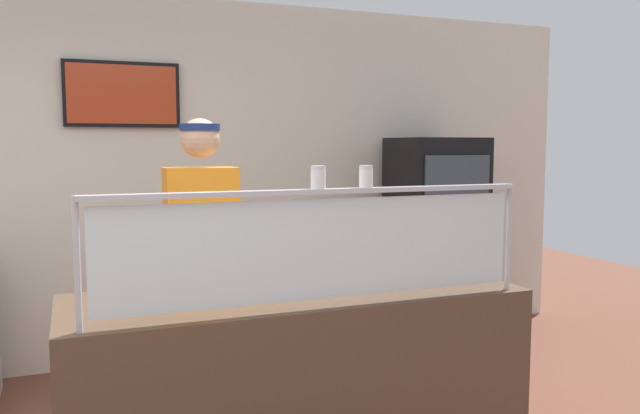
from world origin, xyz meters
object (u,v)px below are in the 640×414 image
object	(u,v)px
pizza_tray	(240,288)
worker_figure	(203,259)
parmesan_shaker	(318,179)
pepper_flake_shaker	(366,178)
drink_fridge	(435,242)
pizza_server	(250,283)

from	to	relation	value
pizza_tray	worker_figure	bearing A→B (deg)	95.33
pizza_tray	worker_figure	size ratio (longest dim) A/B	0.25
parmesan_shaker	worker_figure	bearing A→B (deg)	105.76
pepper_flake_shaker	drink_fridge	size ratio (longest dim) A/B	0.06
parmesan_shaker	worker_figure	xyz separation A→B (m)	(-0.28, 0.99, -0.48)
pizza_tray	pizza_server	xyz separation A→B (m)	(0.04, -0.02, 0.02)
pizza_tray	drink_fridge	size ratio (longest dim) A/B	0.27
parmesan_shaker	pepper_flake_shaker	distance (m)	0.21
parmesan_shaker	pizza_server	bearing A→B (deg)	115.22
drink_fridge	pizza_tray	bearing A→B (deg)	-141.84
pizza_tray	pizza_server	size ratio (longest dim) A/B	1.60
pizza_tray	pepper_flake_shaker	world-z (taller)	pepper_flake_shaker
pizza_server	pepper_flake_shaker	size ratio (longest dim) A/B	3.00
worker_figure	drink_fridge	bearing A→B (deg)	25.83
pepper_flake_shaker	worker_figure	xyz separation A→B (m)	(-0.49, 0.99, -0.48)
pizza_tray	pepper_flake_shaker	distance (m)	0.79
parmesan_shaker	pepper_flake_shaker	bearing A→B (deg)	0.00
drink_fridge	parmesan_shaker	bearing A→B (deg)	-132.01
pepper_flake_shaker	worker_figure	world-z (taller)	worker_figure
pizza_server	drink_fridge	xyz separation A→B (m)	(1.98, 1.61, -0.15)
parmesan_shaker	worker_figure	world-z (taller)	worker_figure
pizza_server	worker_figure	distance (m)	0.61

